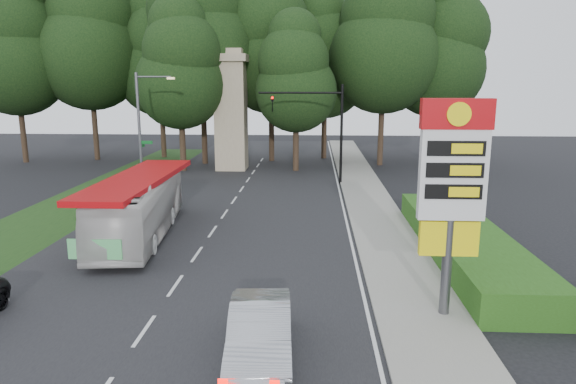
{
  "coord_description": "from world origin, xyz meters",
  "views": [
    {
      "loc": [
        5.01,
        -13.41,
        7.28
      ],
      "look_at": [
        3.8,
        10.44,
        2.2
      ],
      "focal_mm": 32.0,
      "sensor_mm": 36.0,
      "label": 1
    }
  ],
  "objects_px": {
    "sedan_silver": "(260,334)",
    "traffic_signal_mast": "(323,120)",
    "gas_station_pylon": "(453,179)",
    "streetlight_signs": "(142,125)",
    "monument": "(231,109)",
    "transit_bus": "(140,207)"
  },
  "relations": [
    {
      "from": "transit_bus",
      "to": "sedan_silver",
      "type": "bearing_deg",
      "value": -64.13
    },
    {
      "from": "streetlight_signs",
      "to": "monument",
      "type": "distance_m",
      "value": 9.44
    },
    {
      "from": "gas_station_pylon",
      "to": "monument",
      "type": "relative_size",
      "value": 0.68
    },
    {
      "from": "traffic_signal_mast",
      "to": "monument",
      "type": "bearing_deg",
      "value": 142.0
    },
    {
      "from": "monument",
      "to": "transit_bus",
      "type": "relative_size",
      "value": 0.95
    },
    {
      "from": "monument",
      "to": "sedan_silver",
      "type": "relative_size",
      "value": 2.15
    },
    {
      "from": "traffic_signal_mast",
      "to": "gas_station_pylon",
      "type": "bearing_deg",
      "value": -80.91
    },
    {
      "from": "sedan_silver",
      "to": "streetlight_signs",
      "type": "bearing_deg",
      "value": 110.78
    },
    {
      "from": "gas_station_pylon",
      "to": "transit_bus",
      "type": "height_order",
      "value": "gas_station_pylon"
    },
    {
      "from": "sedan_silver",
      "to": "traffic_signal_mast",
      "type": "bearing_deg",
      "value": 81.25
    },
    {
      "from": "streetlight_signs",
      "to": "sedan_silver",
      "type": "distance_m",
      "value": 25.56
    },
    {
      "from": "traffic_signal_mast",
      "to": "sedan_silver",
      "type": "xyz_separation_m",
      "value": [
        -2.04,
        -24.94,
        -3.9
      ]
    },
    {
      "from": "gas_station_pylon",
      "to": "streetlight_signs",
      "type": "xyz_separation_m",
      "value": [
        -16.19,
        20.01,
        -0.01
      ]
    },
    {
      "from": "monument",
      "to": "transit_bus",
      "type": "height_order",
      "value": "monument"
    },
    {
      "from": "streetlight_signs",
      "to": "transit_bus",
      "type": "xyz_separation_m",
      "value": [
        3.68,
        -11.92,
        -2.96
      ]
    },
    {
      "from": "gas_station_pylon",
      "to": "transit_bus",
      "type": "relative_size",
      "value": 0.65
    },
    {
      "from": "streetlight_signs",
      "to": "monument",
      "type": "relative_size",
      "value": 0.8
    },
    {
      "from": "gas_station_pylon",
      "to": "transit_bus",
      "type": "distance_m",
      "value": 15.19
    },
    {
      "from": "traffic_signal_mast",
      "to": "monument",
      "type": "xyz_separation_m",
      "value": [
        -7.68,
        6.0,
        0.43
      ]
    },
    {
      "from": "monument",
      "to": "transit_bus",
      "type": "distance_m",
      "value": 20.29
    },
    {
      "from": "gas_station_pylon",
      "to": "monument",
      "type": "distance_m",
      "value": 30.17
    },
    {
      "from": "traffic_signal_mast",
      "to": "transit_bus",
      "type": "bearing_deg",
      "value": -122.88
    }
  ]
}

